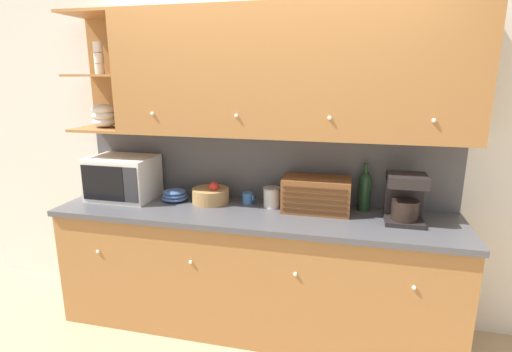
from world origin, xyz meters
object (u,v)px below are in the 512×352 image
Objects in this scene: storage_canister at (272,197)px; coffee_maker at (405,198)px; wine_bottle at (365,189)px; fruit_basket at (211,195)px; mug at (248,198)px; bread_box at (316,195)px; bowl_stack_on_counter at (175,195)px; microwave at (123,178)px.

storage_canister is 0.92m from coffee_maker.
wine_bottle reaches higher than coffee_maker.
fruit_basket is 1.38m from coffee_maker.
bread_box is (0.51, -0.04, 0.08)m from mug.
wine_bottle reaches higher than bread_box.
wine_bottle reaches higher than storage_canister.
bowl_stack_on_counter is at bearing 177.74° from coffee_maker.
fruit_basket reaches higher than bowl_stack_on_counter.
mug is 0.26× the size of wine_bottle.
storage_canister is 0.31× the size of bread_box.
fruit_basket is at bearing 176.27° from coffee_maker.
coffee_maker reaches higher than storage_canister.
storage_canister is 0.67m from wine_bottle.
microwave is at bearing -177.22° from storage_canister.
microwave reaches higher than bread_box.
wine_bottle is 1.05× the size of coffee_maker.
bowl_stack_on_counter is 0.29m from fruit_basket.
coffee_maker is at bearing -6.26° from mug.
coffee_maker is (1.38, -0.09, 0.10)m from fruit_basket.
coffee_maker is at bearing -35.42° from wine_bottle.
microwave is 1.84m from wine_bottle.
bowl_stack_on_counter is at bearing 3.79° from microwave.
storage_canister is at bearing 0.62° from fruit_basket.
bread_box reaches higher than bowl_stack_on_counter.
microwave is 2.47× the size of bowl_stack_on_counter.
microwave reaches higher than bowl_stack_on_counter.
coffee_maker reaches higher than fruit_basket.
bread_box is (1.08, 0.01, 0.08)m from bowl_stack_on_counter.
coffee_maker is at bearing -5.97° from storage_canister.
mug is at bearing -176.01° from wine_bottle.
bread_box is 1.38× the size of wine_bottle.
wine_bottle is 0.31m from coffee_maker.
mug is (0.99, 0.08, -0.12)m from microwave.
storage_canister is at bearing 174.03° from coffee_maker.
bowl_stack_on_counter reaches higher than mug.
coffee_maker is (1.09, -0.12, 0.12)m from mug.
coffee_maker reaches higher than bowl_stack_on_counter.
microwave is 1.18m from storage_canister.
mug is 0.19× the size of bread_box.
microwave is 0.71m from fruit_basket.
wine_bottle is (1.83, 0.14, -0.01)m from microwave.
fruit_basket is 0.80m from bread_box.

